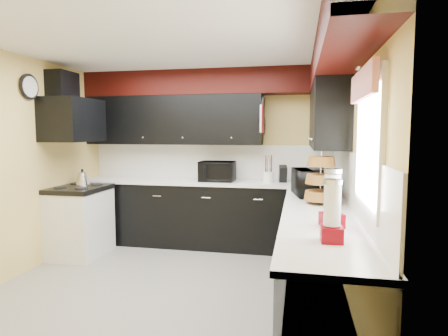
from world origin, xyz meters
name	(u,v)px	position (x,y,z in m)	size (l,w,h in m)	color
ground	(170,287)	(0.00, 0.00, 0.00)	(3.60, 3.60, 0.00)	gray
wall_back	(209,158)	(0.00, 1.80, 1.25)	(3.60, 0.06, 2.50)	#E0C666
wall_right	(352,173)	(1.80, 0.00, 1.25)	(0.06, 3.60, 2.50)	#E0C666
wall_left	(15,166)	(-1.80, 0.00, 1.25)	(0.06, 3.60, 2.50)	#E0C666
ceiling	(166,44)	(0.00, 0.00, 2.50)	(3.60, 3.60, 0.06)	white
cab_back	(205,214)	(0.00, 1.50, 0.45)	(3.60, 0.60, 0.90)	black
cab_right	(318,265)	(1.50, -0.30, 0.45)	(0.60, 3.00, 0.90)	black
counter_back	(204,182)	(0.00, 1.50, 0.92)	(3.62, 0.64, 0.04)	white
counter_right	(320,213)	(1.50, -0.30, 0.92)	(0.64, 3.02, 0.04)	white
splash_back	(209,162)	(0.00, 1.79, 1.19)	(3.60, 0.02, 0.50)	white
splash_right	(351,179)	(1.79, 0.00, 1.19)	(0.02, 3.60, 0.50)	white
upper_back	(173,120)	(-0.50, 1.62, 1.80)	(2.60, 0.35, 0.70)	black
upper_right	(327,117)	(1.62, 0.90, 1.80)	(0.35, 1.80, 0.70)	black
soffit_back	(206,83)	(0.00, 1.62, 2.33)	(3.60, 0.36, 0.35)	black
soffit_right	(337,51)	(1.62, -0.18, 2.33)	(0.36, 3.24, 0.35)	black
stove	(80,223)	(-1.50, 0.75, 0.43)	(0.60, 0.75, 0.86)	white
cooktop	(79,189)	(-1.50, 0.75, 0.89)	(0.62, 0.77, 0.06)	black
hood	(73,120)	(-1.55, 0.75, 1.78)	(0.50, 0.78, 0.55)	black
hood_duct	(63,87)	(-1.68, 0.75, 2.20)	(0.24, 0.40, 0.40)	black
window	(369,143)	(1.79, -0.90, 1.55)	(0.03, 0.86, 0.96)	white
valance	(363,84)	(1.73, -0.90, 1.95)	(0.04, 0.88, 0.20)	red
pan_top	(263,105)	(0.82, 1.55, 2.00)	(0.03, 0.22, 0.40)	black
pan_mid	(262,123)	(0.82, 1.42, 1.75)	(0.03, 0.28, 0.46)	black
pan_low	(264,126)	(0.82, 1.68, 1.72)	(0.03, 0.24, 0.42)	black
cut_board	(262,119)	(0.83, 1.30, 1.80)	(0.03, 0.26, 0.35)	white
baskets	(321,179)	(1.52, 0.05, 1.18)	(0.27, 0.27, 0.50)	brown
clock	(29,87)	(-1.77, 0.25, 2.15)	(0.03, 0.30, 0.30)	black
deco_plate	(358,55)	(1.77, -0.35, 2.25)	(0.03, 0.24, 0.24)	white
toaster_oven	(217,171)	(0.19, 1.48, 1.08)	(0.48, 0.40, 0.28)	black
microwave	(312,183)	(1.45, 0.50, 1.08)	(0.52, 0.35, 0.29)	black
utensil_crock	(269,177)	(0.91, 1.45, 1.01)	(0.14, 0.14, 0.15)	white
knife_block	(283,174)	(1.10, 1.54, 1.05)	(0.10, 0.14, 0.23)	black
kettle	(82,178)	(-1.56, 0.94, 1.00)	(0.18, 0.18, 0.17)	#B0B1B5
dispenser_a	(332,200)	(1.56, -0.85, 1.14)	(0.15, 0.15, 0.40)	#630A04
dispenser_b	(332,214)	(1.52, -1.24, 1.12)	(0.13, 0.13, 0.36)	maroon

